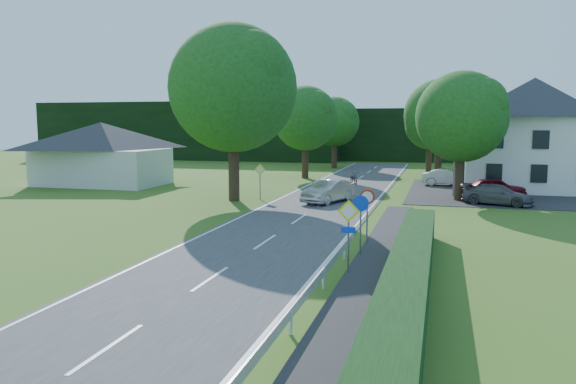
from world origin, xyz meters
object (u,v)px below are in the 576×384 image
(moving_car, at_px, (328,191))
(motorcycle, at_px, (354,178))
(parasol, at_px, (476,177))
(parked_car_red, at_px, (495,188))
(streetlight, at_px, (454,133))
(parked_car_silver_a, at_px, (448,178))
(parked_car_grey, at_px, (498,195))

(moving_car, distance_m, motorcycle, 11.41)
(motorcycle, height_order, parasol, parasol)
(motorcycle, relative_size, parked_car_red, 0.47)
(streetlight, xyz_separation_m, parked_car_silver_a, (-0.22, 6.60, -3.75))
(parked_car_silver_a, bearing_deg, motorcycle, 100.71)
(parked_car_silver_a, relative_size, parked_car_grey, 0.95)
(motorcycle, distance_m, parked_car_red, 12.33)
(moving_car, height_order, parked_car_red, moving_car)
(moving_car, height_order, parked_car_grey, moving_car)
(parked_car_grey, height_order, parasol, parasol)
(motorcycle, xyz_separation_m, parked_car_grey, (10.61, -9.47, 0.13))
(motorcycle, relative_size, parked_car_silver_a, 0.47)
(parked_car_silver_a, relative_size, parasol, 2.02)
(streetlight, bearing_deg, moving_car, -145.02)
(parked_car_red, bearing_deg, moving_car, 105.10)
(motorcycle, xyz_separation_m, parked_car_red, (10.75, -6.04, 0.19))
(moving_car, xyz_separation_m, parked_car_silver_a, (7.54, 12.03, -0.05))
(parked_car_red, relative_size, parked_car_silver_a, 0.99)
(streetlight, bearing_deg, parasol, 69.22)
(streetlight, relative_size, parked_car_red, 1.97)
(motorcycle, xyz_separation_m, parked_car_silver_a, (7.64, 0.63, 0.17))
(parked_car_grey, bearing_deg, moving_car, 119.75)
(streetlight, distance_m, parked_car_silver_a, 7.59)
(parked_car_grey, bearing_deg, parasol, 25.06)
(motorcycle, bearing_deg, parked_car_red, -53.20)
(streetlight, height_order, motorcycle, streetlight)
(parked_car_silver_a, height_order, parasol, parasol)
(moving_car, distance_m, parked_car_silver_a, 14.20)
(moving_car, bearing_deg, parked_car_red, 47.30)
(streetlight, xyz_separation_m, parasol, (1.90, 5.00, -3.51))
(parasol, bearing_deg, parked_car_red, -78.90)
(motorcycle, bearing_deg, parked_car_grey, -65.64)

